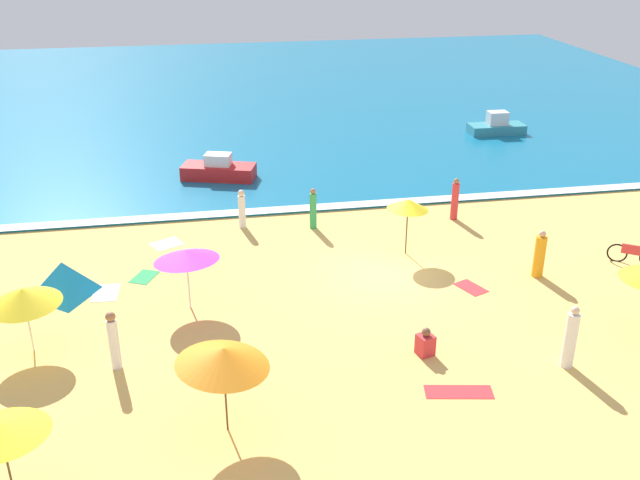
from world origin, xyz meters
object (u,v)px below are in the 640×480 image
(beach_umbrella_3, at_px, (186,255))
(beachgoer_3, at_px, (242,209))
(beachgoer_9, at_px, (114,340))
(beachgoer_7, at_px, (455,200))
(beachgoer_0, at_px, (571,338))
(beach_umbrella_5, at_px, (24,296))
(beach_tent, at_px, (64,278))
(beach_umbrella_1, at_px, (408,204))
(parked_bicycle, at_px, (634,254))
(small_boat_0, at_px, (219,170))
(beachgoer_4, at_px, (540,255))
(small_boat_1, at_px, (497,126))
(beachgoer_1, at_px, (313,209))
(beach_umbrella_0, at_px, (223,357))
(beachgoer_5, at_px, (425,343))

(beach_umbrella_3, height_order, beachgoer_3, beach_umbrella_3)
(beach_umbrella_3, height_order, beachgoer_9, beach_umbrella_3)
(beachgoer_7, xyz_separation_m, beachgoer_9, (-12.92, -8.56, 0.03))
(beachgoer_7, bearing_deg, beachgoer_0, -92.91)
(beach_umbrella_5, bearing_deg, beach_tent, 82.89)
(beachgoer_0, bearing_deg, beach_umbrella_1, 106.70)
(beachgoer_7, bearing_deg, parked_bicycle, -46.29)
(beachgoer_7, xyz_separation_m, small_boat_0, (-9.33, 6.49, -0.33))
(beach_umbrella_5, relative_size, beachgoer_4, 1.67)
(beach_umbrella_5, xyz_separation_m, beachgoer_9, (2.44, -1.30, -0.90))
(beach_umbrella_3, height_order, small_boat_1, beach_umbrella_3)
(beachgoer_3, distance_m, beachgoer_4, 11.54)
(beach_umbrella_1, xyz_separation_m, beachgoer_4, (4.00, -2.58, -1.16))
(beachgoer_1, bearing_deg, beachgoer_9, -128.98)
(beach_tent, bearing_deg, beach_umbrella_1, 4.67)
(beach_umbrella_0, xyz_separation_m, beachgoer_1, (4.16, 11.88, -1.31))
(beach_tent, bearing_deg, parked_bicycle, -3.81)
(beach_umbrella_5, distance_m, beach_tent, 3.67)
(beach_umbrella_0, xyz_separation_m, beach_tent, (-4.89, 7.93, -1.53))
(beachgoer_0, xyz_separation_m, beachgoer_7, (0.54, 10.70, -0.05))
(beachgoer_1, bearing_deg, beachgoer_5, -80.36)
(beachgoer_4, bearing_deg, beachgoer_5, -143.24)
(beachgoer_7, relative_size, small_boat_1, 0.56)
(beach_umbrella_5, distance_m, beachgoer_4, 16.60)
(beach_umbrella_1, height_order, beachgoer_4, beach_umbrella_1)
(parked_bicycle, bearing_deg, beachgoer_7, 133.71)
(beach_umbrella_3, bearing_deg, beachgoer_1, 48.62)
(beach_umbrella_5, distance_m, parked_bicycle, 20.44)
(beach_umbrella_0, height_order, small_boat_0, beach_umbrella_0)
(beach_umbrella_5, height_order, beachgoer_4, beach_umbrella_5)
(beach_umbrella_1, bearing_deg, beachgoer_9, -150.27)
(beach_umbrella_5, bearing_deg, beachgoer_0, -13.05)
(beach_umbrella_3, xyz_separation_m, beachgoer_3, (2.18, 6.22, -1.08))
(beach_umbrella_3, bearing_deg, beach_umbrella_1, 18.58)
(beach_umbrella_1, height_order, beachgoer_0, beach_umbrella_1)
(beach_umbrella_3, xyz_separation_m, small_boat_1, (17.54, 16.98, -1.36))
(beachgoer_4, bearing_deg, parked_bicycle, 4.10)
(beachgoer_1, xyz_separation_m, small_boat_1, (12.57, 11.34, -0.30))
(beach_umbrella_3, distance_m, beachgoer_1, 7.59)
(beachgoer_1, distance_m, small_boat_0, 7.24)
(beachgoer_3, bearing_deg, beach_umbrella_3, -109.29)
(beachgoer_3, bearing_deg, beach_umbrella_0, -96.25)
(beach_umbrella_5, height_order, beachgoer_7, beach_umbrella_5)
(small_boat_1, bearing_deg, beachgoer_1, -137.94)
(beach_umbrella_5, bearing_deg, beachgoer_5, -11.04)
(beach_umbrella_0, distance_m, beach_umbrella_3, 6.29)
(beachgoer_1, xyz_separation_m, beachgoer_4, (6.99, -5.55, -0.01))
(beachgoer_3, xyz_separation_m, beachgoer_9, (-4.24, -9.26, 0.11))
(small_boat_1, bearing_deg, beach_tent, -144.72)
(beach_umbrella_5, height_order, parked_bicycle, beach_umbrella_5)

